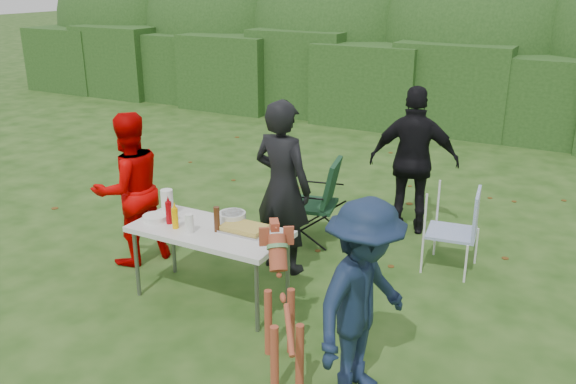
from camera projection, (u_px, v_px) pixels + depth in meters
The scene contains 20 objects.
ground at pixel (230, 317), 5.61m from camera, with size 80.00×80.00×0.00m, color #1E4211.
hedge_row at pixel (454, 89), 11.95m from camera, with size 22.00×1.40×1.70m, color #23471C.
shrub_backdrop at pixel (476, 42), 13.02m from camera, with size 20.00×2.60×3.20m, color #3D6628.
folding_table at pixel (210, 234), 5.71m from camera, with size 1.50×0.70×0.74m.
person_cook at pixel (282, 187), 6.26m from camera, with size 0.67×0.44×1.83m, color black.
person_red_jacket at pixel (130, 189), 6.47m from camera, with size 0.81×0.63×1.66m, color #D00000.
person_black_puffy at pixel (414, 161), 7.22m from camera, with size 1.05×0.44×1.79m, color black.
child at pixel (363, 301), 4.37m from camera, with size 1.00×0.58×1.55m, color #15233F.
dog at pixel (283, 316), 4.68m from camera, with size 1.07×0.43×1.02m, color #A7462C, non-canonical shape.
camping_chair at pixel (311, 200), 7.09m from camera, with size 0.63×0.63×1.01m, color #183D24, non-canonical shape.
lawn_chair at pixel (452, 229), 6.41m from camera, with size 0.54×0.54×0.91m, color #4769B8, non-canonical shape.
food_tray at pixel (244, 230), 5.64m from camera, with size 0.45×0.30×0.02m, color #B7B7BA.
focaccia_bread at pixel (244, 227), 5.63m from camera, with size 0.40×0.26×0.04m, color gold.
mustard_bottle at pixel (175, 218), 5.67m from camera, with size 0.06×0.06×0.20m, color #FFB200.
ketchup_bottle at pixel (169, 213), 5.78m from camera, with size 0.06×0.06×0.22m, color #9C040B.
beer_bottle at pixel (217, 219), 5.60m from camera, with size 0.06×0.06×0.24m, color #47230F.
paper_towel_roll at pixel (167, 202), 5.98m from camera, with size 0.12×0.12×0.26m, color white.
cup_stack at pixel (189, 223), 5.59m from camera, with size 0.08×0.08×0.18m, color white.
pasta_bowl at pixel (232, 217), 5.83m from camera, with size 0.26×0.26×0.10m, color silver.
plate_stack at pixel (155, 218), 5.89m from camera, with size 0.24×0.24×0.05m, color white.
Camera 1 is at (2.79, -4.05, 2.99)m, focal length 38.00 mm.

